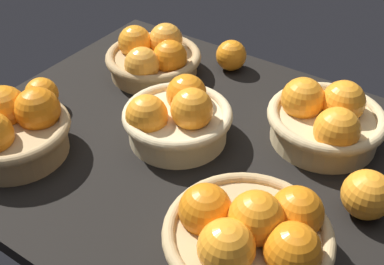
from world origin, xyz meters
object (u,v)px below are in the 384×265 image
Objects in this scene: basket_far_right at (13,129)px; loose_orange_back_gap at (231,55)px; basket_near_left at (326,120)px; basket_far_left at (250,237)px; loose_orange_side_gap at (367,195)px; loose_orange_front_gap at (42,94)px; basket_near_right at (153,58)px; basket_center at (177,117)px.

loose_orange_back_gap is (-17.41, -47.94, -1.56)cm from basket_far_right.
basket_near_left is 1.06× the size of basket_far_right.
basket_far_left is 3.01× the size of loose_orange_side_gap.
loose_orange_back_gap is at bearing -124.12° from loose_orange_front_gap.
loose_orange_front_gap is 0.97× the size of loose_orange_back_gap.
basket_far_left is at bearing 142.02° from basket_near_right.
loose_orange_side_gap is at bearing 164.38° from basket_near_right.
basket_far_left is 3.55× the size of loose_orange_front_gap.
loose_orange_front_gap is (10.71, 23.63, -0.88)cm from basket_near_right.
basket_near_left is 3.23× the size of loose_orange_front_gap.
basket_far_left is (-1.98, 32.70, 0.31)cm from basket_near_left.
basket_near_right reaches higher than loose_orange_back_gap.
basket_center is 28.49cm from loose_orange_back_gap.
basket_near_right is at bearing -37.98° from basket_far_left.
basket_near_right reaches higher than loose_orange_side_gap.
basket_far_left reaches higher than basket_far_right.
basket_near_left is 32.76cm from basket_far_left.
loose_orange_back_gap is 48.89cm from loose_orange_side_gap.
basket_far_right is (45.51, 34.83, 0.20)cm from basket_near_left.
basket_far_right is at bearing 83.59° from basket_near_right.
loose_orange_front_gap is (52.17, 22.42, -1.49)cm from basket_near_left.
basket_far_left is at bearing 123.29° from loose_orange_back_gap.
loose_orange_back_gap is (-24.07, -35.53, 0.12)cm from loose_orange_front_gap.
basket_center is 1.00× the size of basket_far_right.
basket_near_left reaches higher than loose_orange_back_gap.
loose_orange_back_gap is at bearing -56.71° from basket_far_left.
loose_orange_side_gap is at bearing -172.52° from loose_orange_front_gap.
basket_near_right is (-4.05, -36.05, -0.80)cm from basket_far_right.
basket_near_right is 2.69× the size of loose_orange_side_gap.
loose_orange_side_gap is (-64.81, -8.50, 0.61)cm from loose_orange_front_gap.
loose_orange_side_gap is (-58.15, -20.92, -1.07)cm from basket_far_right.
basket_far_right is 51.03cm from loose_orange_back_gap.
basket_far_right reaches higher than loose_orange_front_gap.
basket_far_left is 21.63cm from loose_orange_side_gap.
basket_far_right is 2.94× the size of loose_orange_back_gap.
basket_center is 27.80cm from basket_near_left.
basket_far_left is 55.11cm from basket_near_right.
basket_far_right is at bearing 19.79° from loose_orange_side_gap.
basket_far_left reaches higher than basket_near_right.
basket_far_left is 1.12× the size of basket_near_right.
basket_far_left is at bearing 169.25° from loose_orange_front_gap.
loose_orange_front_gap is at bearing 65.62° from basket_near_right.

